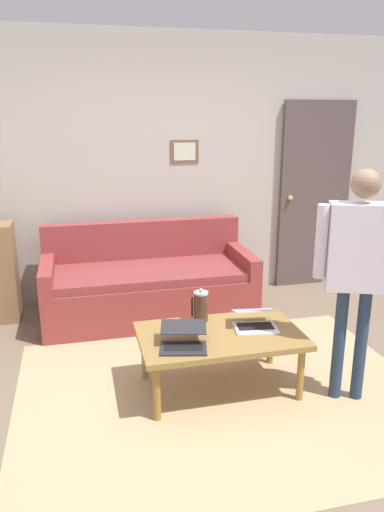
{
  "coord_description": "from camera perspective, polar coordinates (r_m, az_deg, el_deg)",
  "views": [
    {
      "loc": [
        0.87,
        2.85,
        1.92
      ],
      "look_at": [
        -0.02,
        -0.86,
        0.8
      ],
      "focal_mm": 34.38,
      "sensor_mm": 36.0,
      "label": 1
    }
  ],
  "objects": [
    {
      "name": "laptop_center",
      "position": [
        3.27,
        -1.0,
        -9.81
      ],
      "size": [
        0.37,
        0.37,
        0.12
      ],
      "color": "#28282D",
      "rests_on": "coffee_table"
    },
    {
      "name": "french_press",
      "position": [
        3.63,
        1.04,
        -5.86
      ],
      "size": [
        0.13,
        0.11,
        0.26
      ],
      "color": "#4C3323",
      "rests_on": "coffee_table"
    },
    {
      "name": "area_rug",
      "position": [
        3.6,
        3.65,
        -15.84
      ],
      "size": [
        2.86,
        2.23,
        0.01
      ],
      "primitive_type": "cube",
      "color": "tan",
      "rests_on": "ground_plane"
    },
    {
      "name": "laptop_left",
      "position": [
        3.57,
        7.35,
        -7.59
      ],
      "size": [
        0.34,
        0.32,
        0.14
      ],
      "color": "silver",
      "rests_on": "coffee_table"
    },
    {
      "name": "couch",
      "position": [
        4.79,
        -5.09,
        -3.4
      ],
      "size": [
        1.98,
        0.87,
        0.88
      ],
      "color": "brown",
      "rests_on": "ground_plane"
    },
    {
      "name": "coffee_table",
      "position": [
        3.5,
        3.28,
        -9.63
      ],
      "size": [
        1.14,
        0.68,
        0.44
      ],
      "color": "olive",
      "rests_on": "ground_plane"
    },
    {
      "name": "person_standing",
      "position": [
        3.34,
        18.8,
        -0.2
      ],
      "size": [
        0.56,
        0.31,
        1.59
      ],
      "color": "#273953",
      "rests_on": "ground_plane"
    },
    {
      "name": "back_wall",
      "position": [
        5.16,
        -3.77,
        9.97
      ],
      "size": [
        7.04,
        0.11,
        2.7
      ],
      "color": "#BDB6AC",
      "rests_on": "ground_plane"
    },
    {
      "name": "ground_plane",
      "position": [
        3.55,
        3.03,
        -16.44
      ],
      "size": [
        7.68,
        7.68,
        0.0
      ],
      "primitive_type": "plane",
      "color": "#75634F"
    },
    {
      "name": "interior_door",
      "position": [
        5.68,
        14.06,
        6.79
      ],
      "size": [
        0.82,
        0.09,
        2.05
      ],
      "color": "#584948",
      "rests_on": "ground_plane"
    }
  ]
}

